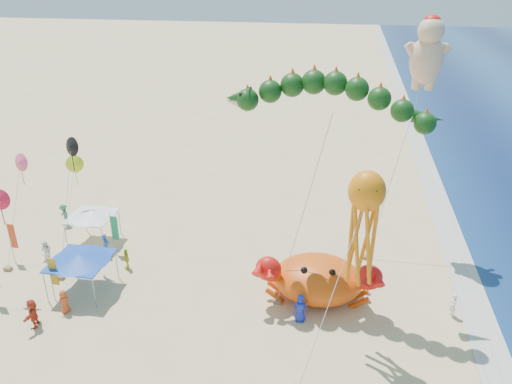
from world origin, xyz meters
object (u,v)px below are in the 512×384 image
at_px(crab_inflatable, 318,278).
at_px(dragon_kite, 330,104).
at_px(cherub_kite, 428,51).
at_px(octopus_kite, 364,219).
at_px(canopy_blue, 80,258).
at_px(canopy_white, 91,214).

height_order(crab_inflatable, dragon_kite, dragon_kite).
xyz_separation_m(cherub_kite, octopus_kite, (-3.81, -12.78, -6.35)).
bearing_deg(crab_inflatable, dragon_kite, 86.60).
relative_size(octopus_kite, canopy_blue, 2.72).
bearing_deg(octopus_kite, canopy_white, 158.25).
xyz_separation_m(octopus_kite, canopy_white, (-19.47, 7.77, -5.39)).
bearing_deg(canopy_blue, dragon_kite, 10.45).
relative_size(crab_inflatable, canopy_blue, 1.99).
xyz_separation_m(cherub_kite, canopy_white, (-23.28, -5.01, -11.74)).
height_order(dragon_kite, cherub_kite, cherub_kite).
xyz_separation_m(crab_inflatable, dragon_kite, (0.06, 0.93, 10.92)).
xyz_separation_m(dragon_kite, octopus_kite, (2.17, -4.70, -4.57)).
relative_size(canopy_blue, canopy_white, 1.11).
xyz_separation_m(crab_inflatable, canopy_white, (-17.24, 4.00, 0.96)).
height_order(canopy_blue, canopy_white, same).
distance_m(crab_inflatable, canopy_blue, 15.20).
distance_m(canopy_blue, canopy_white, 6.25).
relative_size(octopus_kite, canopy_white, 3.01).
bearing_deg(crab_inflatable, canopy_blue, -172.98).
distance_m(cherub_kite, canopy_white, 26.55).
distance_m(octopus_kite, canopy_white, 21.65).
height_order(cherub_kite, canopy_blue, cherub_kite).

